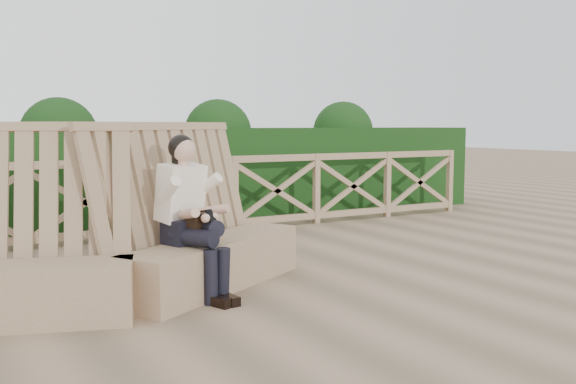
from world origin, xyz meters
TOP-DOWN VIEW (x-y plane):
  - ground at (0.00, 0.00)m, footprint 60.00×60.00m
  - bench at (-1.90, 0.55)m, footprint 4.20×1.77m
  - woman at (-1.19, 0.43)m, footprint 0.55×0.93m
  - guardrail at (0.00, 3.50)m, footprint 10.10×0.09m
  - hedge at (0.00, 4.70)m, footprint 12.00×1.20m

SIDE VIEW (x-z plane):
  - ground at x=0.00m, z-range 0.00..0.00m
  - bench at x=-1.90m, z-range -0.40..1.21m
  - guardrail at x=0.00m, z-range 0.00..1.10m
  - hedge at x=0.00m, z-range 0.00..1.50m
  - woman at x=-1.19m, z-range 0.05..1.52m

